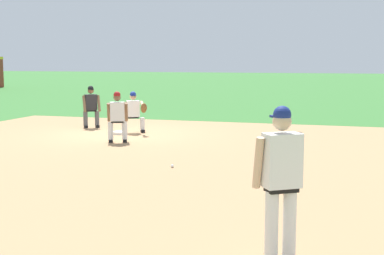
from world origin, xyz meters
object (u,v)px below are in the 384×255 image
at_px(first_base_bag, 120,133).
at_px(umpire, 91,105).
at_px(pitcher, 281,178).
at_px(baserunner, 117,115).
at_px(first_baseman, 134,110).
at_px(baseball, 172,166).

height_order(first_base_bag, umpire, umpire).
height_order(pitcher, baserunner, pitcher).
bearing_deg(pitcher, first_base_bag, 33.48).
xyz_separation_m(pitcher, first_baseman, (10.01, 6.01, -0.33)).
bearing_deg(first_base_bag, baserunner, -157.18).
height_order(pitcher, first_baseman, pitcher).
distance_m(baseball, baserunner, 4.07).
relative_size(first_baseman, umpire, 0.92).
bearing_deg(umpire, pitcher, -143.65).
xyz_separation_m(baseball, umpire, (5.75, 4.93, 0.76)).
bearing_deg(pitcher, baseball, 30.82).
bearing_deg(umpire, baserunner, -140.68).
bearing_deg(first_baseman, baserunner, -170.62).
xyz_separation_m(baserunner, umpire, (2.77, 2.27, 0.00)).
distance_m(baseball, first_baseman, 5.84).
relative_size(first_base_bag, baseball, 5.14).
xyz_separation_m(baseball, baserunner, (2.98, 2.67, 0.76)).
bearing_deg(baseball, umpire, 40.63).
distance_m(first_base_bag, umpire, 2.17).
xyz_separation_m(first_baseman, baserunner, (-1.98, -0.33, 0.06)).
distance_m(pitcher, first_baseman, 11.68).
height_order(baserunner, umpire, same).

